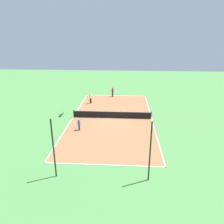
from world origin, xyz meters
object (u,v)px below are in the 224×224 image
object	(u,v)px
tennis_ball_midcourt	(123,99)
fence_post_back_right	(54,149)
tennis_ball_near_net	(130,143)
bench	(62,113)
player_coach_red	(113,91)
fence_post_back_left	(150,152)
tennis_net	(112,114)
player_far_white	(90,98)
player_near_blue	(79,124)

from	to	relation	value
tennis_ball_midcourt	fence_post_back_right	distance (m)	23.44
tennis_ball_near_net	tennis_ball_midcourt	distance (m)	16.68
bench	player_coach_red	xyz separation A→B (m)	(-6.71, -9.94, 0.64)
fence_post_back_left	bench	bearing A→B (deg)	-51.64
player_coach_red	bench	bearing A→B (deg)	-7.28
tennis_net	player_far_white	size ratio (longest dim) A/B	6.39
player_coach_red	tennis_ball_near_net	size ratio (longest dim) A/B	25.52
tennis_ball_midcourt	fence_post_back_right	world-z (taller)	fence_post_back_right
player_near_blue	fence_post_back_left	xyz separation A→B (m)	(-7.53, 9.07, 1.76)
bench	tennis_ball_midcourt	world-z (taller)	bench
player_far_white	fence_post_back_left	xyz separation A→B (m)	(-7.81, 19.72, 1.56)
tennis_net	player_far_white	xyz separation A→B (m)	(4.01, -6.42, 0.46)
fence_post_back_left	fence_post_back_right	distance (m)	7.59
tennis_net	player_coach_red	world-z (taller)	player_coach_red
fence_post_back_left	fence_post_back_right	size ratio (longest dim) A/B	1.00
bench	player_coach_red	bearing A→B (deg)	146.00
player_coach_red	tennis_ball_midcourt	bearing A→B (deg)	84.27
tennis_net	player_far_white	world-z (taller)	player_far_white
bench	player_far_white	bearing A→B (deg)	150.37
player_coach_red	fence_post_back_left	world-z (taller)	fence_post_back_left
player_coach_red	fence_post_back_left	size ratio (longest dim) A/B	0.34
player_far_white	tennis_ball_midcourt	world-z (taller)	player_far_white
bench	player_near_blue	world-z (taller)	player_near_blue
player_coach_red	player_far_white	size ratio (longest dim) A/B	1.02
player_near_blue	tennis_ball_midcourt	xyz separation A→B (m)	(-5.04, -13.67, -0.75)
player_coach_red	player_far_white	bearing A→B (deg)	-12.60
player_coach_red	fence_post_back_right	bearing A→B (deg)	19.04
tennis_net	player_near_blue	size ratio (longest dim) A/B	7.84
bench	tennis_ball_near_net	distance (m)	12.51
tennis_ball_midcourt	fence_post_back_right	bearing A→B (deg)	77.36
fence_post_back_left	player_near_blue	bearing A→B (deg)	-50.30
player_far_white	player_coach_red	bearing A→B (deg)	-158.65
player_near_blue	tennis_ball_near_net	world-z (taller)	player_near_blue
tennis_ball_midcourt	tennis_net	bearing A→B (deg)	82.13
player_coach_red	tennis_ball_midcourt	xyz separation A→B (m)	(-1.87, 1.19, -0.97)
fence_post_back_left	fence_post_back_right	bearing A→B (deg)	0.00
player_far_white	fence_post_back_right	size ratio (longest dim) A/B	0.33
bench	fence_post_back_right	xyz separation A→B (m)	(-3.48, 13.99, 2.17)
tennis_ball_near_net	fence_post_back_right	bearing A→B (deg)	44.40
tennis_ball_near_net	fence_post_back_left	world-z (taller)	fence_post_back_left
player_far_white	player_near_blue	distance (m)	10.66
player_coach_red	fence_post_back_right	xyz separation A→B (m)	(3.23, 23.93, 1.54)
player_far_white	fence_post_back_left	size ratio (longest dim) A/B	0.33
tennis_net	tennis_ball_midcourt	world-z (taller)	tennis_net
tennis_net	bench	world-z (taller)	tennis_net
tennis_net	tennis_ball_midcourt	xyz separation A→B (m)	(-1.30, -9.43, -0.48)
tennis_net	fence_post_back_right	distance (m)	13.98
player_near_blue	tennis_ball_midcourt	distance (m)	14.59
player_near_blue	tennis_ball_midcourt	bearing A→B (deg)	-26.06
player_near_blue	player_far_white	bearing A→B (deg)	-4.34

